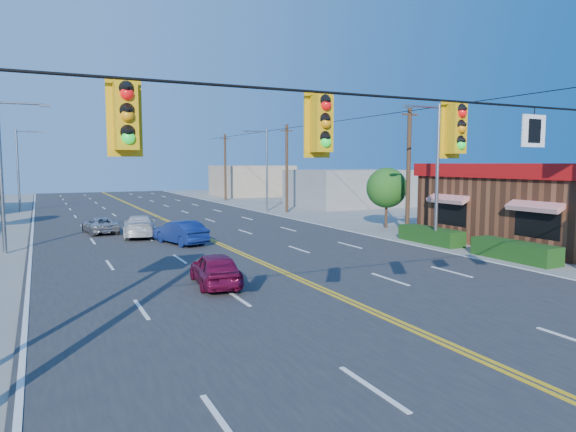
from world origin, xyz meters
name	(u,v)px	position (x,y,z in m)	size (l,w,h in m)	color
ground	(487,365)	(0.00, 0.00, 0.00)	(160.00, 160.00, 0.00)	gray
road	(218,244)	(0.00, 20.00, 0.03)	(20.00, 120.00, 0.06)	#2D2D30
signal_span	(492,155)	(-0.12, 0.00, 4.89)	(24.32, 0.34, 9.00)	#47301E
kfc	(572,202)	(19.90, 12.00, 2.38)	(16.30, 12.40, 4.70)	brown
streetlight_se	(435,167)	(10.79, 14.00, 4.51)	(2.55, 0.25, 8.00)	gray
streetlight_ne	(265,165)	(10.79, 38.00, 4.51)	(2.55, 0.25, 8.00)	gray
streetlight_sw	(5,167)	(-10.79, 22.00, 4.51)	(2.55, 0.25, 8.00)	gray
streetlight_nw	(20,165)	(-10.79, 48.00, 4.51)	(2.55, 0.25, 8.00)	gray
utility_pole_near	(408,171)	(12.20, 18.00, 4.20)	(0.28, 0.28, 8.40)	#47301E
utility_pole_mid	(287,169)	(12.20, 36.00, 4.20)	(0.28, 0.28, 8.40)	#47301E
utility_pole_far	(225,167)	(12.20, 54.00, 4.20)	(0.28, 0.28, 8.40)	#47301E
tree_kfc_rear	(387,188)	(13.50, 22.00, 2.93)	(2.94, 2.94, 4.41)	#47301E
bld_east_mid	(350,188)	(22.00, 40.00, 2.00)	(12.00, 10.00, 4.00)	gray
bld_east_far	(252,181)	(19.00, 62.00, 2.20)	(10.00, 10.00, 4.40)	tan
car_magenta	(215,270)	(-3.35, 10.10, 0.64)	(1.51, 3.76, 1.28)	maroon
car_blue	(181,233)	(-2.00, 20.79, 0.68)	(1.43, 4.11, 1.36)	navy
car_white	(140,227)	(-3.61, 24.81, 0.69)	(1.93, 4.75, 1.38)	silver
car_silver	(100,226)	(-5.70, 27.63, 0.54)	(1.80, 3.91, 1.09)	#A9A9AE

